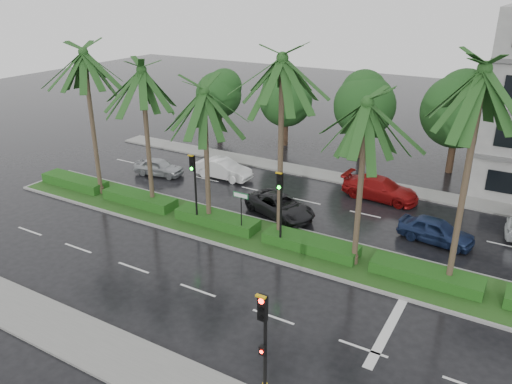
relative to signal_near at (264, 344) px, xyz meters
The scene contains 17 objects.
ground 11.42m from the signal_near, 122.58° to the left, with size 120.00×120.00×0.00m, color black.
near_sidewalk 6.53m from the signal_near, behind, with size 40.00×2.40×0.12m, color slate.
far_sidewalk 22.35m from the signal_near, 105.67° to the left, with size 40.00×2.00×0.12m, color slate.
median 12.24m from the signal_near, 120.00° to the left, with size 36.00×4.00×0.15m.
hedge 12.17m from the signal_near, 120.00° to the left, with size 35.20×1.40×0.60m.
lane_markings 9.76m from the signal_near, 108.30° to the left, with size 34.00×13.06×0.01m.
palm_row 13.98m from the signal_near, 124.85° to the left, with size 26.30×4.20×10.78m.
signal_near is the anchor object (origin of this frame).
signal_median_left 13.93m from the signal_near, 135.91° to the left, with size 0.34×0.42×4.36m.
signal_median_right 10.69m from the signal_near, 114.91° to the left, with size 0.34×0.42×4.36m.
street_sign 12.11m from the signal_near, 125.34° to the left, with size 0.95×0.09×2.60m.
bg_trees 27.38m from the signal_near, 98.82° to the left, with size 32.62×5.35×7.73m.
car_silver 23.44m from the signal_near, 138.99° to the left, with size 3.72×1.50×1.27m, color #ABAFB3.
car_white 21.74m from the signal_near, 127.30° to the left, with size 4.33×1.51×1.43m, color white.
car_darkgrey 15.16m from the signal_near, 115.59° to the left, with size 4.77×2.20×1.33m, color black.
car_red 19.43m from the signal_near, 95.93° to the left, with size 5.04×2.05×1.46m, color maroon.
car_blue 15.18m from the signal_near, 80.45° to the left, with size 4.07×1.64×1.39m, color navy.
Camera 1 is at (12.27, -20.64, 13.15)m, focal length 35.00 mm.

